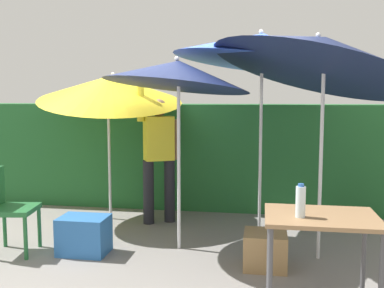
{
  "coord_description": "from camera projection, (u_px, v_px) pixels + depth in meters",
  "views": [
    {
      "loc": [
        0.79,
        -4.54,
        1.63
      ],
      "look_at": [
        0.0,
        0.3,
        1.1
      ],
      "focal_mm": 41.12,
      "sensor_mm": 36.0,
      "label": 1
    }
  ],
  "objects": [
    {
      "name": "hedge_row",
      "position": [
        209.0,
        156.0,
        6.49
      ],
      "size": [
        8.0,
        0.7,
        1.52
      ],
      "primitive_type": "cube",
      "color": "#23602D",
      "rests_on": "ground_plane"
    },
    {
      "name": "umbrella_rainbow",
      "position": [
        178.0,
        74.0,
        4.56
      ],
      "size": [
        1.56,
        1.55,
        2.13
      ],
      "color": "silver",
      "rests_on": "ground_plane"
    },
    {
      "name": "person_vendor",
      "position": [
        159.0,
        151.0,
        5.62
      ],
      "size": [
        0.53,
        0.36,
        1.88
      ],
      "color": "black",
      "rests_on": "ground_plane"
    },
    {
      "name": "umbrella_orange",
      "position": [
        261.0,
        49.0,
        5.03
      ],
      "size": [
        2.05,
        2.02,
        2.52
      ],
      "color": "silver",
      "rests_on": "ground_plane"
    },
    {
      "name": "cooler_box",
      "position": [
        84.0,
        235.0,
        4.57
      ],
      "size": [
        0.5,
        0.36,
        0.39
      ],
      "primitive_type": "cube",
      "color": "#2D6BB7",
      "rests_on": "ground_plane"
    },
    {
      "name": "umbrella_yellow",
      "position": [
        321.0,
        55.0,
        4.28
      ],
      "size": [
        2.17,
        2.11,
        2.6
      ],
      "color": "silver",
      "rests_on": "ground_plane"
    },
    {
      "name": "crate_cardboard",
      "position": [
        265.0,
        250.0,
        4.2
      ],
      "size": [
        0.41,
        0.39,
        0.34
      ],
      "primitive_type": "cube",
      "color": "#9E7A4C",
      "rests_on": "ground_plane"
    },
    {
      "name": "chair_plastic",
      "position": [
        7.0,
        205.0,
        4.55
      ],
      "size": [
        0.5,
        0.5,
        0.89
      ],
      "color": "#236633",
      "rests_on": "ground_plane"
    },
    {
      "name": "ground_plane",
      "position": [
        188.0,
        248.0,
        4.76
      ],
      "size": [
        24.0,
        24.0,
        0.0
      ],
      "primitive_type": "plane",
      "color": "gray"
    },
    {
      "name": "bottle_water",
      "position": [
        301.0,
        201.0,
        3.09
      ],
      "size": [
        0.07,
        0.07,
        0.24
      ],
      "color": "silver",
      "rests_on": "folding_table"
    },
    {
      "name": "folding_table",
      "position": [
        321.0,
        228.0,
        3.17
      ],
      "size": [
        0.8,
        0.6,
        0.78
      ],
      "color": "#4C4C51",
      "rests_on": "ground_plane"
    },
    {
      "name": "umbrella_navy",
      "position": [
        111.0,
        88.0,
        5.72
      ],
      "size": [
        1.92,
        1.9,
        2.15
      ],
      "color": "silver",
      "rests_on": "ground_plane"
    }
  ]
}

